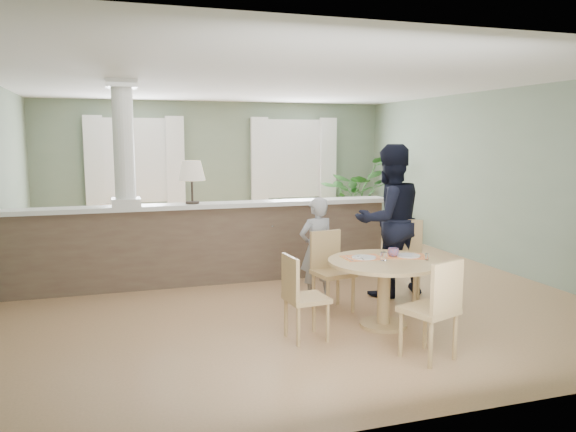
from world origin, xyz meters
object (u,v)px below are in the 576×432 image
object	(u,v)px
chair_far_boy	(330,267)
child_person	(317,249)
chair_far_man	(403,257)
man_person	(389,221)
houseplant	(355,196)
chair_near	(436,305)
sofa	(165,235)
dining_table	(384,274)
chair_side	(300,294)

from	to	relation	value
chair_far_boy	child_person	world-z (taller)	child_person
chair_far_boy	chair_far_man	world-z (taller)	chair_far_man
child_person	man_person	size ratio (longest dim) A/B	0.67
houseplant	chair_near	size ratio (longest dim) A/B	1.76
sofa	chair_far_boy	distance (m)	3.46
child_person	dining_table	bearing A→B (deg)	96.96
houseplant	chair_far_boy	world-z (taller)	houseplant
child_person	chair_far_man	bearing A→B (deg)	151.02
houseplant	sofa	bearing A→B (deg)	-160.87
dining_table	chair_side	xyz separation A→B (m)	(-0.98, -0.13, -0.10)
sofa	chair_far_boy	xyz separation A→B (m)	(1.59, -3.08, 0.05)
sofa	chair_far_man	distance (m)	3.97
houseplant	dining_table	xyz separation A→B (m)	(-2.02, -5.18, -0.24)
chair_far_boy	chair_near	size ratio (longest dim) A/B	0.98
chair_far_boy	child_person	size ratio (longest dim) A/B	0.71
houseplant	chair_near	world-z (taller)	houseplant
sofa	child_person	xyz separation A→B (m)	(1.57, -2.69, 0.19)
sofa	chair_far_man	bearing A→B (deg)	-32.85
sofa	chair_near	xyz separation A→B (m)	(1.90, -4.80, 0.06)
sofa	chair_far_boy	size ratio (longest dim) A/B	3.39
chair_far_man	child_person	bearing A→B (deg)	-162.19
chair_near	man_person	xyz separation A→B (m)	(0.62, 2.06, 0.44)
houseplant	chair_near	xyz separation A→B (m)	(-2.02, -6.16, -0.30)
chair_far_boy	chair_near	world-z (taller)	chair_near
dining_table	chair_far_boy	distance (m)	0.81
dining_table	child_person	distance (m)	1.18
chair_far_boy	houseplant	bearing A→B (deg)	53.85
sofa	child_person	world-z (taller)	child_person
chair_far_boy	child_person	distance (m)	0.41
chair_side	sofa	bearing A→B (deg)	8.20
sofa	man_person	size ratio (longest dim) A/B	1.61
chair_far_man	child_person	size ratio (longest dim) A/B	0.78
dining_table	man_person	bearing A→B (deg)	60.42
dining_table	chair_far_man	world-z (taller)	chair_far_man
houseplant	chair_side	size ratio (longest dim) A/B	1.90
chair_far_man	man_person	world-z (taller)	man_person
sofa	dining_table	xyz separation A→B (m)	(1.90, -3.82, 0.12)
chair_near	child_person	world-z (taller)	child_person
houseplant	chair_far_boy	xyz separation A→B (m)	(-2.33, -4.44, -0.31)
sofa	chair_side	distance (m)	4.05
chair_near	man_person	world-z (taller)	man_person
chair_far_man	child_person	distance (m)	1.05
chair_far_boy	chair_side	distance (m)	1.09
chair_near	dining_table	bearing A→B (deg)	-109.39
child_person	man_person	distance (m)	1.00
man_person	dining_table	bearing A→B (deg)	53.92
sofa	child_person	distance (m)	3.12
child_person	chair_side	bearing A→B (deg)	53.39
chair_far_man	houseplant	bearing A→B (deg)	109.91
houseplant	chair_far_boy	bearing A→B (deg)	-117.72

